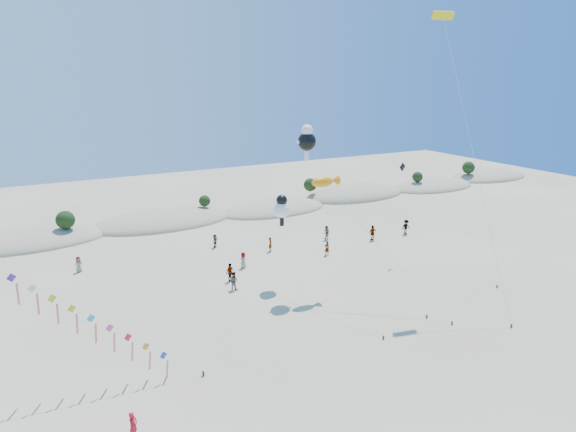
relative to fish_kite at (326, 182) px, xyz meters
The scene contains 9 objects.
ground 21.73m from the fish_kite, 115.19° to the right, with size 160.00×160.00×0.00m, color gray.
dune_ridge 30.22m from the fish_kite, 104.52° to the left, with size 145.30×11.49×5.57m.
fish_kite is the anchor object (origin of this frame).
cartoon_kite_low 4.88m from the fish_kite, 135.11° to the left, with size 2.54×14.03×8.52m.
cartoon_kite_high 4.11m from the fish_kite, 117.52° to the left, with size 6.04×12.02×14.90m.
parafoil_kite 16.62m from the fish_kite, 17.69° to the right, with size 2.04×11.37×24.26m.
dark_kite 12.55m from the fish_kite, ahead, with size 3.03×11.43×10.33m.
flyer_foreground 24.86m from the fish_kite, 148.24° to the right, with size 0.59×0.39×1.63m, color red.
beachgoers 12.88m from the fish_kite, 82.26° to the left, with size 38.49×13.04×1.87m.
Camera 1 is at (-14.24, -17.80, 18.81)m, focal length 30.00 mm.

